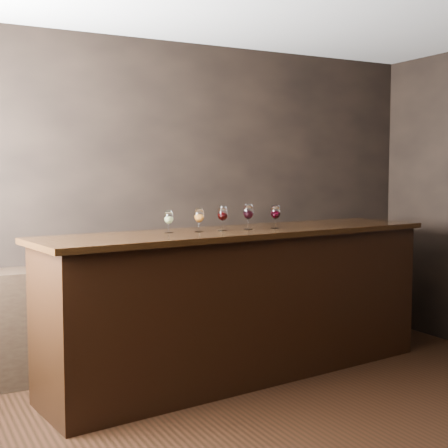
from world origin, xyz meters
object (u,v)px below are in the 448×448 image
glass_red_a (223,214)px  glass_red_b (248,212)px  back_bar_shelf (118,316)px  bar_counter (244,306)px  glass_red_c (275,212)px  glass_white (169,218)px  glass_amber (199,216)px

glass_red_a → glass_red_b: size_ratio=0.94×
glass_red_b → back_bar_shelf: bearing=143.6°
bar_counter → back_bar_shelf: bar_counter is taller
glass_red_b → glass_red_c: bearing=-6.2°
glass_red_b → glass_white: bearing=177.8°
glass_red_b → glass_red_a: bearing=179.6°
back_bar_shelf → glass_red_a: glass_red_a is taller
glass_red_a → glass_red_b: bearing=-0.4°
glass_white → glass_amber: 0.24m
glass_amber → glass_red_b: 0.44m
bar_counter → glass_white: glass_white is taller
glass_amber → back_bar_shelf: bearing=123.5°
glass_red_b → glass_red_c: glass_red_b is taller
glass_red_c → glass_red_b: bearing=173.8°
glass_red_a → glass_amber: bearing=-176.2°
back_bar_shelf → glass_amber: bearing=-56.5°
glass_red_b → glass_red_c: 0.24m
back_bar_shelf → glass_red_a: 1.27m
bar_counter → glass_red_c: 0.79m
back_bar_shelf → glass_red_b: (0.88, -0.65, 0.88)m
glass_amber → glass_white: bearing=170.6°
glass_amber → glass_red_c: glass_red_c is taller
back_bar_shelf → glass_white: bearing=-71.8°
glass_red_a → glass_red_c: 0.47m
glass_red_a → glass_white: bearing=176.8°
glass_amber → glass_red_a: bearing=3.8°
bar_counter → glass_amber: (-0.41, -0.02, 0.74)m
glass_amber → glass_red_c: size_ratio=0.95×
glass_white → glass_red_a: bearing=-3.2°
back_bar_shelf → glass_amber: size_ratio=13.54×
bar_counter → glass_red_b: (0.03, -0.00, 0.75)m
glass_amber → glass_red_b: size_ratio=0.90×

